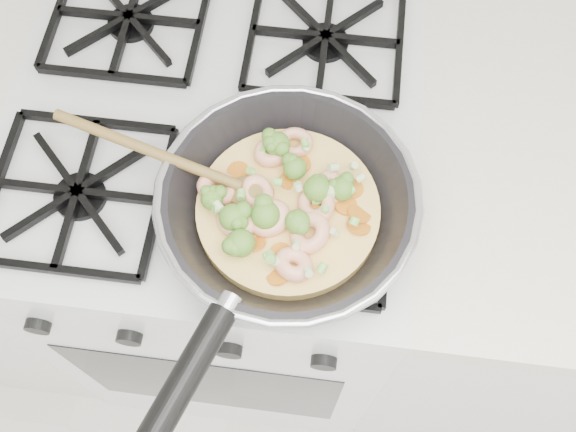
# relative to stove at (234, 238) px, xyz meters

# --- Properties ---
(stove) EXTENTS (0.60, 0.60, 0.92)m
(stove) POSITION_rel_stove_xyz_m (0.00, 0.00, 0.00)
(stove) COLOR silver
(stove) RESTS_ON ground
(skillet) EXTENTS (0.47, 0.47, 0.09)m
(skillet) POSITION_rel_stove_xyz_m (0.13, -0.16, 0.50)
(skillet) COLOR black
(skillet) RESTS_ON stove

